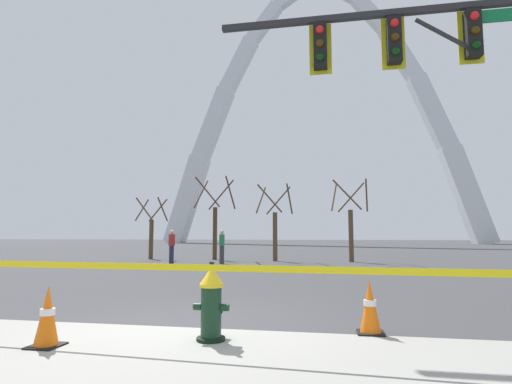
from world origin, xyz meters
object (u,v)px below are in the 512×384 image
fire_hydrant (211,303)px  traffic_cone_mid_sidewalk (47,317)px  pedestrian_walking_left (222,246)px  pedestrian_standing_center (172,246)px  monument_arch (318,123)px  traffic_cone_by_hydrant (370,307)px  traffic_signal_gantry (455,76)px

fire_hydrant → traffic_cone_mid_sidewalk: 1.96m
pedestrian_walking_left → pedestrian_standing_center: (-2.39, -0.28, 0.00)m
traffic_cone_mid_sidewalk → monument_arch: bearing=89.0°
traffic_cone_by_hydrant → monument_arch: monument_arch is taller
fire_hydrant → traffic_signal_gantry: (3.82, 2.73, 3.80)m
fire_hydrant → pedestrian_standing_center: size_ratio=0.62×
traffic_cone_mid_sidewalk → fire_hydrant: bearing=19.2°
monument_arch → pedestrian_standing_center: size_ratio=34.50×
traffic_cone_by_hydrant → traffic_signal_gantry: 4.74m
fire_hydrant → traffic_cone_mid_sidewalk: fire_hydrant is taller
fire_hydrant → traffic_cone_mid_sidewalk: bearing=-160.8°
traffic_cone_by_hydrant → pedestrian_walking_left: pedestrian_walking_left is taller
traffic_signal_gantry → pedestrian_standing_center: size_ratio=4.04×
pedestrian_standing_center → pedestrian_walking_left: bearing=6.8°
traffic_cone_by_hydrant → pedestrian_walking_left: 14.20m
monument_arch → pedestrian_walking_left: size_ratio=34.50×
traffic_cone_mid_sidewalk → traffic_signal_gantry: bearing=30.7°
traffic_cone_by_hydrant → traffic_signal_gantry: size_ratio=0.11×
traffic_cone_mid_sidewalk → traffic_signal_gantry: traffic_signal_gantry is taller
traffic_cone_by_hydrant → monument_arch: bearing=92.4°
fire_hydrant → pedestrian_walking_left: bearing=104.7°
traffic_cone_by_hydrant → traffic_signal_gantry: bearing=47.7°
monument_arch → pedestrian_walking_left: 55.60m
fire_hydrant → monument_arch: size_ratio=0.02×
fire_hydrant → traffic_cone_by_hydrant: fire_hydrant is taller
pedestrian_standing_center → traffic_signal_gantry: bearing=-47.6°
monument_arch → pedestrian_standing_center: monument_arch is taller
traffic_signal_gantry → pedestrian_walking_left: (-7.44, 11.04, -3.45)m
traffic_cone_by_hydrant → fire_hydrant: bearing=-159.7°
traffic_signal_gantry → pedestrian_standing_center: traffic_signal_gantry is taller
pedestrian_walking_left → pedestrian_standing_center: size_ratio=1.00×
traffic_cone_mid_sidewalk → monument_arch: size_ratio=0.01×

